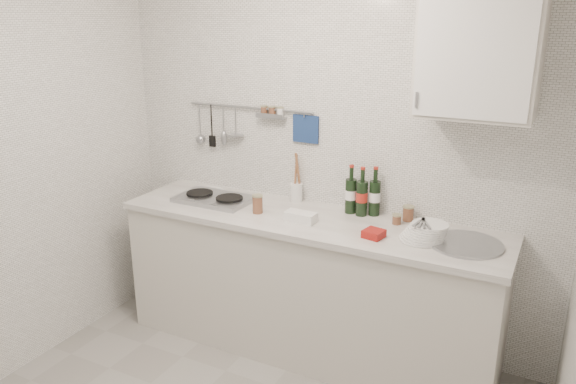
# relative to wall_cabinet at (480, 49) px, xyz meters

# --- Properties ---
(back_wall) EXTENTS (3.00, 0.02, 2.50)m
(back_wall) POSITION_rel_wall_cabinet_xyz_m (-0.90, 0.18, -0.70)
(back_wall) COLOR silver
(back_wall) RESTS_ON floor
(counter) EXTENTS (2.44, 0.64, 0.96)m
(counter) POSITION_rel_wall_cabinet_xyz_m (-0.89, -0.12, -1.52)
(counter) COLOR beige
(counter) RESTS_ON floor
(wall_rail) EXTENTS (0.98, 0.09, 0.34)m
(wall_rail) POSITION_rel_wall_cabinet_xyz_m (-1.50, 0.15, -0.52)
(wall_rail) COLOR #93969B
(wall_rail) RESTS_ON back_wall
(wall_cabinet) EXTENTS (0.60, 0.38, 0.70)m
(wall_cabinet) POSITION_rel_wall_cabinet_xyz_m (0.00, 0.00, 0.00)
(wall_cabinet) COLOR beige
(wall_cabinet) RESTS_ON back_wall
(plate_stack_hob) EXTENTS (0.29, 0.29, 0.02)m
(plate_stack_hob) POSITION_rel_wall_cabinet_xyz_m (-1.73, -0.05, -1.02)
(plate_stack_hob) COLOR #505CB7
(plate_stack_hob) RESTS_ON counter
(plate_stack_sink) EXTENTS (0.26, 0.25, 0.10)m
(plate_stack_sink) POSITION_rel_wall_cabinet_xyz_m (-0.17, -0.15, -0.98)
(plate_stack_sink) COLOR white
(plate_stack_sink) RESTS_ON counter
(wine_bottles) EXTENTS (0.22, 0.11, 0.31)m
(wine_bottles) POSITION_rel_wall_cabinet_xyz_m (-0.63, 0.09, -0.87)
(wine_bottles) COLOR black
(wine_bottles) RESTS_ON counter
(butter_dish) EXTENTS (0.20, 0.10, 0.06)m
(butter_dish) POSITION_rel_wall_cabinet_xyz_m (-0.91, -0.20, -1.00)
(butter_dish) COLOR white
(butter_dish) RESTS_ON counter
(strawberry_punnet) EXTENTS (0.12, 0.12, 0.04)m
(strawberry_punnet) POSITION_rel_wall_cabinet_xyz_m (-0.43, -0.24, -1.01)
(strawberry_punnet) COLOR #A71D12
(strawberry_punnet) RESTS_ON counter
(utensil_crock) EXTENTS (0.08, 0.08, 0.34)m
(utensil_crock) POSITION_rel_wall_cabinet_xyz_m (-1.10, 0.13, -0.95)
(utensil_crock) COLOR white
(utensil_crock) RESTS_ON counter
(jar_a) EXTENTS (0.06, 0.06, 0.07)m
(jar_a) POSITION_rel_wall_cabinet_xyz_m (-1.10, 0.12, -0.99)
(jar_a) COLOR brown
(jar_a) RESTS_ON counter
(jar_b) EXTENTS (0.07, 0.07, 0.09)m
(jar_b) POSITION_rel_wall_cabinet_xyz_m (-0.34, 0.11, -0.98)
(jar_b) COLOR brown
(jar_b) RESTS_ON counter
(jar_c) EXTENTS (0.06, 0.06, 0.06)m
(jar_c) POSITION_rel_wall_cabinet_xyz_m (-0.38, 0.02, -1.00)
(jar_c) COLOR brown
(jar_c) RESTS_ON counter
(jar_d) EXTENTS (0.07, 0.07, 0.12)m
(jar_d) POSITION_rel_wall_cabinet_xyz_m (-1.22, -0.19, -0.97)
(jar_d) COLOR brown
(jar_d) RESTS_ON counter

